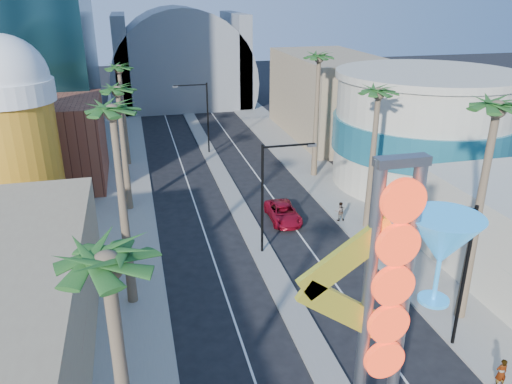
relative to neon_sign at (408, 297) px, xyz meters
name	(u,v)px	position (x,y,z in m)	size (l,w,h in m)	color
sidewalk_west	(124,188)	(-10.32, 32.04, -7.23)	(5.00, 100.00, 0.15)	gray
sidewalk_east	(315,172)	(8.68, 32.04, -7.23)	(5.00, 100.00, 0.15)	gray
median	(218,170)	(-0.82, 35.04, -7.23)	(1.60, 84.00, 0.15)	gray
brick_filler_west	(48,144)	(-16.82, 35.04, -3.31)	(10.00, 10.00, 8.00)	brown
filler_east	(330,96)	(15.18, 45.04, -2.31)	(10.00, 20.00, 10.00)	#998162
beer_mug	(12,125)	(-17.82, 27.04, 0.54)	(7.00, 7.00, 14.50)	orange
turquoise_building	(422,130)	(17.18, 27.04, -2.06)	(16.60, 16.60, 10.60)	beige
canopy	(181,77)	(-0.82, 69.04, -3.00)	(22.00, 16.00, 22.00)	slate
neon_sign	(408,297)	(0.00, 0.00, 0.00)	(6.53, 2.60, 12.55)	gray
streetlight_0	(270,188)	(-0.27, 17.04, -2.43)	(3.79, 0.25, 8.00)	black
streetlight_1	(203,111)	(-1.36, 41.04, -2.43)	(3.79, 0.25, 8.00)	black
streetlight_2	(458,266)	(5.91, 5.04, -2.47)	(3.45, 0.25, 8.00)	black
palm_0	(110,285)	(-9.82, -0.96, 2.62)	(2.40, 2.40, 11.70)	brown
palm_1	(114,126)	(-9.82, 13.04, 3.52)	(2.40, 2.40, 12.70)	brown
palm_2	(119,98)	(-9.82, 27.04, 2.17)	(2.40, 2.40, 11.20)	brown
palm_3	(119,75)	(-9.82, 39.04, 2.17)	(2.40, 2.40, 11.20)	brown
palm_5	(494,124)	(8.18, 7.04, 3.96)	(2.40, 2.40, 13.20)	brown
palm_6	(378,102)	(8.18, 19.04, 2.62)	(2.40, 2.40, 11.70)	brown
palm_7	(319,66)	(8.18, 31.04, 3.52)	(2.40, 2.40, 12.70)	brown
red_pickup	(283,213)	(2.19, 21.85, -6.64)	(2.22, 4.82, 1.34)	maroon
pedestrian_a	(501,373)	(6.63, 1.79, -6.39)	(0.56, 0.37, 1.53)	gray
pedestrian_b	(340,211)	(6.48, 20.44, -6.37)	(0.77, 0.60, 1.58)	gray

